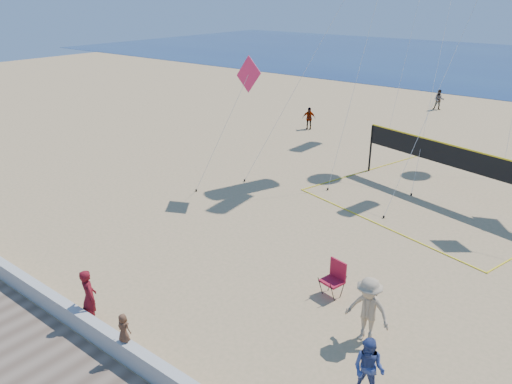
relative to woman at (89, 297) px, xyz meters
The scene contains 11 objects.
ground 4.38m from the woman, 37.47° to the left, with size 120.00×120.00×0.00m, color tan.
seawall 3.48m from the woman, ahead, with size 32.00×0.30×0.60m, color beige.
woman is the anchor object (origin of this frame).
toddler 2.03m from the woman, 10.26° to the right, with size 0.38×0.25×0.77m, color brown.
bystander_a 7.63m from the woman, 17.66° to the left, with size 0.76×0.59×1.56m, color navy.
bystander_b 7.55m from the woman, 33.08° to the left, with size 1.21×0.70×1.88m, color tan.
far_person_0 22.64m from the woman, 107.50° to the left, with size 0.87×0.36×1.48m, color gray.
far_person_3 32.87m from the woman, 93.62° to the left, with size 0.76×0.59×1.56m, color gray.
camp_chair 7.13m from the woman, 50.02° to the left, with size 0.72×0.85×1.26m.
volleyball_net 15.98m from the woman, 73.11° to the left, with size 11.36×11.25×2.49m.
kite_3 11.57m from the woman, 105.73° to the left, with size 2.77×1.78×6.19m.
Camera 1 is at (7.42, -8.84, 8.69)m, focal length 35.00 mm.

